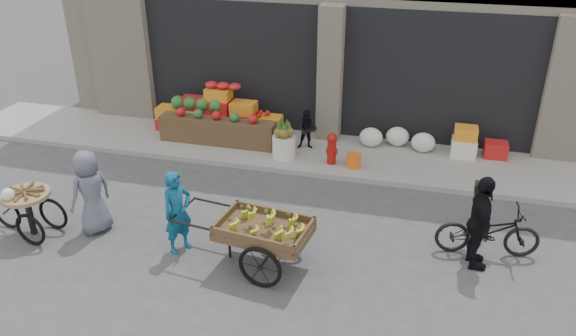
% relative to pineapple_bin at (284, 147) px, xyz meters
% --- Properties ---
extents(ground, '(80.00, 80.00, 0.00)m').
position_rel_pineapple_bin_xyz_m(ground, '(0.75, -3.60, -0.37)').
color(ground, '#424244').
rests_on(ground, ground).
extents(sidewalk, '(18.00, 2.20, 0.12)m').
position_rel_pineapple_bin_xyz_m(sidewalk, '(0.75, 0.50, -0.31)').
color(sidewalk, gray).
rests_on(sidewalk, ground).
extents(fruit_display, '(3.10, 1.12, 1.24)m').
position_rel_pineapple_bin_xyz_m(fruit_display, '(-1.73, 0.78, 0.30)').
color(fruit_display, red).
rests_on(fruit_display, sidewalk).
extents(pineapple_bin, '(0.52, 0.52, 0.50)m').
position_rel_pineapple_bin_xyz_m(pineapple_bin, '(0.00, 0.00, 0.00)').
color(pineapple_bin, silver).
rests_on(pineapple_bin, sidewalk).
extents(fire_hydrant, '(0.22, 0.22, 0.71)m').
position_rel_pineapple_bin_xyz_m(fire_hydrant, '(1.10, -0.05, 0.13)').
color(fire_hydrant, '#A5140F').
rests_on(fire_hydrant, sidewalk).
extents(orange_bucket, '(0.32, 0.32, 0.30)m').
position_rel_pineapple_bin_xyz_m(orange_bucket, '(1.60, -0.10, -0.10)').
color(orange_bucket, orange).
rests_on(orange_bucket, sidewalk).
extents(right_bay_goods, '(3.35, 0.60, 0.70)m').
position_rel_pineapple_bin_xyz_m(right_bay_goods, '(3.36, 1.10, 0.04)').
color(right_bay_goods, silver).
rests_on(right_bay_goods, sidewalk).
extents(seated_person, '(0.51, 0.43, 0.93)m').
position_rel_pineapple_bin_xyz_m(seated_person, '(0.40, 0.60, 0.21)').
color(seated_person, black).
rests_on(seated_person, sidewalk).
extents(banana_cart, '(2.58, 1.31, 1.03)m').
position_rel_pineapple_bin_xyz_m(banana_cart, '(0.65, -3.86, 0.38)').
color(banana_cart, brown).
rests_on(banana_cart, ground).
extents(vendor_woman, '(0.58, 0.65, 1.49)m').
position_rel_pineapple_bin_xyz_m(vendor_woman, '(-0.83, -3.77, 0.37)').
color(vendor_woman, '#0E5172').
rests_on(vendor_woman, ground).
extents(tricycle_cart, '(1.45, 0.93, 0.95)m').
position_rel_pineapple_bin_xyz_m(tricycle_cart, '(-3.61, -3.99, 0.20)').
color(tricycle_cart, '#9E7F51').
rests_on(tricycle_cart, ground).
extents(vendor_grey, '(0.79, 0.91, 1.57)m').
position_rel_pineapple_bin_xyz_m(vendor_grey, '(-2.57, -3.60, 0.42)').
color(vendor_grey, slate).
rests_on(vendor_grey, ground).
extents(bicycle, '(1.78, 0.82, 0.90)m').
position_rel_pineapple_bin_xyz_m(bicycle, '(4.23, -2.59, 0.08)').
color(bicycle, black).
rests_on(bicycle, ground).
extents(cyclist, '(0.52, 1.00, 1.64)m').
position_rel_pineapple_bin_xyz_m(cyclist, '(4.03, -2.99, 0.45)').
color(cyclist, black).
rests_on(cyclist, ground).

